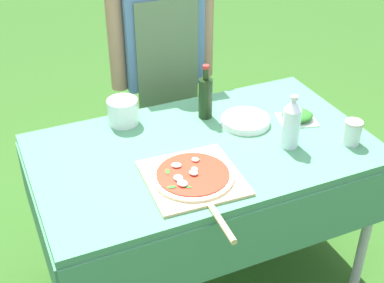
# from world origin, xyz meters

# --- Properties ---
(ground_plane) EXTENTS (12.00, 12.00, 0.00)m
(ground_plane) POSITION_xyz_m (0.00, 0.00, 0.00)
(ground_plane) COLOR #2D5B1E
(prep_table) EXTENTS (1.47, 0.86, 0.80)m
(prep_table) POSITION_xyz_m (0.00, 0.00, 0.71)
(prep_table) COLOR #478960
(prep_table) RESTS_ON ground
(person_cook) EXTENTS (0.57, 0.21, 1.52)m
(person_cook) POSITION_xyz_m (0.10, 0.73, 0.90)
(person_cook) COLOR #70604C
(person_cook) RESTS_ON ground
(pizza_on_peel) EXTENTS (0.38, 0.58, 0.05)m
(pizza_on_peel) POSITION_xyz_m (-0.14, -0.20, 0.82)
(pizza_on_peel) COLOR #D1B27F
(pizza_on_peel) RESTS_ON prep_table
(oil_bottle) EXTENTS (0.06, 0.06, 0.26)m
(oil_bottle) POSITION_xyz_m (0.12, 0.23, 0.91)
(oil_bottle) COLOR black
(oil_bottle) RESTS_ON prep_table
(water_bottle) EXTENTS (0.08, 0.08, 0.24)m
(water_bottle) POSITION_xyz_m (0.34, -0.14, 0.92)
(water_bottle) COLOR silver
(water_bottle) RESTS_ON prep_table
(herb_container) EXTENTS (0.20, 0.19, 0.05)m
(herb_container) POSITION_xyz_m (0.49, 0.03, 0.82)
(herb_container) COLOR silver
(herb_container) RESTS_ON prep_table
(mixing_tub) EXTENTS (0.14, 0.14, 0.12)m
(mixing_tub) POSITION_xyz_m (-0.25, 0.33, 0.86)
(mixing_tub) COLOR silver
(mixing_tub) RESTS_ON prep_table
(plate_stack) EXTENTS (0.23, 0.23, 0.03)m
(plate_stack) POSITION_xyz_m (0.26, 0.10, 0.82)
(plate_stack) COLOR white
(plate_stack) RESTS_ON prep_table
(sauce_jar) EXTENTS (0.08, 0.08, 0.11)m
(sauce_jar) POSITION_xyz_m (0.59, -0.23, 0.85)
(sauce_jar) COLOR silver
(sauce_jar) RESTS_ON prep_table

